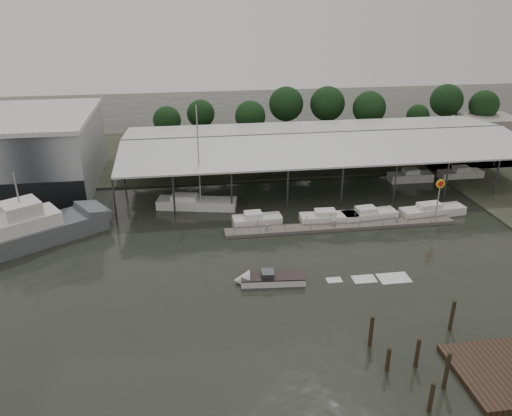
{
  "coord_description": "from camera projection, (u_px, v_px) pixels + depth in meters",
  "views": [
    {
      "loc": [
        -2.81,
        -41.96,
        26.3
      ],
      "look_at": [
        4.93,
        11.65,
        2.5
      ],
      "focal_mm": 35.0,
      "sensor_mm": 36.0,
      "label": 1
    }
  ],
  "objects": [
    {
      "name": "land_strip_far",
      "position": [
        203.0,
        153.0,
        86.98
      ],
      "size": [
        140.0,
        30.0,
        0.3
      ],
      "color": "#3E4433",
      "rests_on": "ground"
    },
    {
      "name": "shell_fuel_sign",
      "position": [
        439.0,
        192.0,
        59.98
      ],
      "size": [
        1.1,
        0.18,
        5.55
      ],
      "color": "#939799",
      "rests_on": "ground"
    },
    {
      "name": "grey_trawler",
      "position": [
        35.0,
        229.0,
        56.0
      ],
      "size": [
        16.2,
        12.68,
        8.84
      ],
      "rotation": [
        0.0,
        0.0,
        0.57
      ],
      "color": "#565A5F",
      "rests_on": "ground"
    },
    {
      "name": "floating_dock",
      "position": [
        341.0,
        226.0,
        59.91
      ],
      "size": [
        28.0,
        2.0,
        1.4
      ],
      "color": "#5E5953",
      "rests_on": "ground"
    },
    {
      "name": "moored_cruiser_3",
      "position": [
        432.0,
        211.0,
        63.11
      ],
      "size": [
        8.59,
        3.09,
        1.7
      ],
      "rotation": [
        0.0,
        0.0,
        0.11
      ],
      "color": "white",
      "rests_on": "ground"
    },
    {
      "name": "storage_warehouse",
      "position": [
        7.0,
        152.0,
        70.31
      ],
      "size": [
        24.5,
        20.5,
        10.5
      ],
      "color": "#989CA2",
      "rests_on": "ground"
    },
    {
      "name": "ground",
      "position": [
        223.0,
        281.0,
        48.97
      ],
      "size": [
        200.0,
        200.0,
        0.0
      ],
      "primitive_type": "plane",
      "color": "black",
      "rests_on": "ground"
    },
    {
      "name": "moored_cruiser_2",
      "position": [
        369.0,
        215.0,
        61.95
      ],
      "size": [
        7.04,
        2.91,
        1.7
      ],
      "rotation": [
        0.0,
        0.0,
        0.11
      ],
      "color": "white",
      "rests_on": "ground"
    },
    {
      "name": "moored_cruiser_0",
      "position": [
        257.0,
        220.0,
        60.59
      ],
      "size": [
        6.03,
        2.48,
        1.7
      ],
      "rotation": [
        0.0,
        0.0,
        0.05
      ],
      "color": "white",
      "rests_on": "ground"
    },
    {
      "name": "distant_commercial_buildings",
      "position": [
        508.0,
        127.0,
        96.45
      ],
      "size": [
        22.0,
        8.0,
        4.0
      ],
      "color": "gray",
      "rests_on": "ground"
    },
    {
      "name": "speedboat_underway",
      "position": [
        267.0,
        279.0,
        48.63
      ],
      "size": [
        17.92,
        3.56,
        2.0
      ],
      "rotation": [
        0.0,
        0.0,
        3.06
      ],
      "color": "white",
      "rests_on": "ground"
    },
    {
      "name": "white_sailboat",
      "position": [
        196.0,
        203.0,
        65.23
      ],
      "size": [
        10.6,
        4.65,
        13.72
      ],
      "rotation": [
        0.0,
        0.0,
        -0.21
      ],
      "color": "white",
      "rests_on": "ground"
    },
    {
      "name": "horizon_tree_line",
      "position": [
        338.0,
        108.0,
        93.75
      ],
      "size": [
        66.32,
        10.57,
        9.8
      ],
      "color": "#302015",
      "rests_on": "ground"
    },
    {
      "name": "moored_cruiser_1",
      "position": [
        328.0,
        218.0,
        61.16
      ],
      "size": [
        7.21,
        2.54,
        1.7
      ],
      "rotation": [
        0.0,
        0.0,
        -0.05
      ],
      "color": "white",
      "rests_on": "ground"
    },
    {
      "name": "mooring_pilings",
      "position": [
        419.0,
        355.0,
        37.59
      ],
      "size": [
        7.73,
        8.45,
        3.73
      ],
      "color": "#312718",
      "rests_on": "ground"
    },
    {
      "name": "covered_boat_shed",
      "position": [
        321.0,
        137.0,
        74.1
      ],
      "size": [
        58.24,
        24.0,
        6.96
      ],
      "color": "silver",
      "rests_on": "ground"
    }
  ]
}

